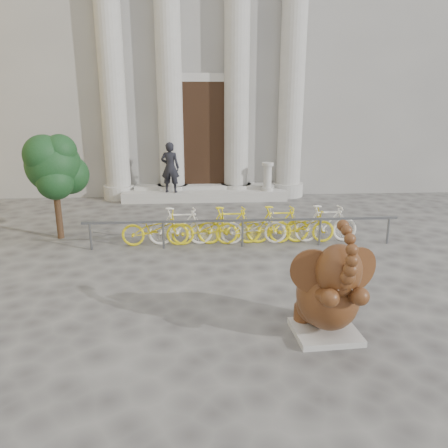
{
  "coord_description": "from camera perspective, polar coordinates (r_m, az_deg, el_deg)",
  "views": [
    {
      "loc": [
        -0.32,
        -6.52,
        3.71
      ],
      "look_at": [
        0.26,
        2.34,
        1.1
      ],
      "focal_mm": 35.0,
      "sensor_mm": 36.0,
      "label": 1
    }
  ],
  "objects": [
    {
      "name": "ground",
      "position": [
        7.51,
        -0.83,
        -13.24
      ],
      "size": [
        80.0,
        80.0,
        0.0
      ],
      "primitive_type": "plane",
      "color": "#474442",
      "rests_on": "ground"
    },
    {
      "name": "classical_building",
      "position": [
        21.57,
        -3.09,
        22.42
      ],
      "size": [
        22.0,
        10.7,
        12.0
      ],
      "color": "gray",
      "rests_on": "ground"
    },
    {
      "name": "entrance_steps",
      "position": [
        16.31,
        -2.52,
        3.87
      ],
      "size": [
        6.0,
        1.2,
        0.36
      ],
      "primitive_type": "cube",
      "color": "#A8A59E",
      "rests_on": "ground"
    },
    {
      "name": "elephant_statue",
      "position": [
        7.1,
        13.52,
        -8.87
      ],
      "size": [
        1.35,
        1.52,
        2.02
      ],
      "rotation": [
        0.0,
        0.0,
        0.06
      ],
      "color": "#A8A59E",
      "rests_on": "ground"
    },
    {
      "name": "bike_rack",
      "position": [
        11.28,
        2.24,
        -0.15
      ],
      "size": [
        8.0,
        0.53,
        1.0
      ],
      "color": "slate",
      "rests_on": "ground"
    },
    {
      "name": "tree",
      "position": [
        12.23,
        -21.29,
        6.97
      ],
      "size": [
        1.61,
        1.47,
        2.79
      ],
      "color": "#332114",
      "rests_on": "ground"
    },
    {
      "name": "pedestrian",
      "position": [
        15.79,
        -7.05,
        7.34
      ],
      "size": [
        0.71,
        0.52,
        1.8
      ],
      "primitive_type": "imported",
      "rotation": [
        0.0,
        0.0,
        2.99
      ],
      "color": "black",
      "rests_on": "entrance_steps"
    },
    {
      "name": "balustrade_post",
      "position": [
        16.09,
        5.7,
        6.02
      ],
      "size": [
        0.42,
        0.42,
        1.04
      ],
      "color": "#A8A59E",
      "rests_on": "entrance_steps"
    }
  ]
}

